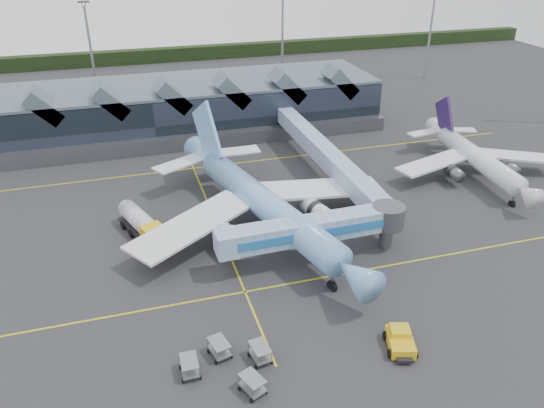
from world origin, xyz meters
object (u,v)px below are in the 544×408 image
object	(u,v)px
regional_jet	(474,156)
jet_bridge	(325,228)
pushback_tug	(400,341)
main_airliner	(260,201)
fuel_truck	(140,222)

from	to	relation	value
regional_jet	jet_bridge	world-z (taller)	regional_jet
pushback_tug	main_airliner	bearing A→B (deg)	121.64
regional_jet	fuel_truck	bearing A→B (deg)	-171.13
main_airliner	pushback_tug	size ratio (longest dim) A/B	9.11
jet_bridge	fuel_truck	xyz separation A→B (m)	(-21.37, 12.30, -2.33)
fuel_truck	pushback_tug	size ratio (longest dim) A/B	2.15
main_airliner	pushback_tug	bearing A→B (deg)	-90.02
main_airliner	fuel_truck	world-z (taller)	main_airliner
regional_jet	jet_bridge	distance (m)	36.52
pushback_tug	fuel_truck	bearing A→B (deg)	144.96
fuel_truck	pushback_tug	xyz separation A→B (m)	(22.64, -29.28, -1.09)
regional_jet	main_airliner	bearing A→B (deg)	-165.34
regional_jet	fuel_truck	size ratio (longest dim) A/B	2.97
fuel_truck	pushback_tug	bearing A→B (deg)	-72.20
regional_jet	pushback_tug	world-z (taller)	regional_jet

